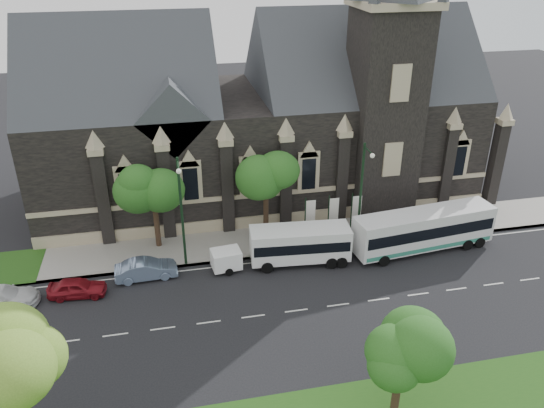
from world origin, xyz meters
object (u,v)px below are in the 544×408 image
object	(u,v)px
street_lamp_mid	(181,208)
box_trailer	(226,259)
car_far_white	(2,296)
street_lamp_near	(362,191)
tree_walk_right	(268,172)
sedan	(146,269)
tour_coach	(424,229)
tree_park_east	(405,343)
tree_walk_left	(155,182)
banner_flag_left	(309,215)
banner_flag_right	(355,210)
car_far_red	(77,288)
banner_flag_center	(332,213)
tree_park_near	(20,360)
shuttle_bus	(300,243)

from	to	relation	value
street_lamp_mid	box_trailer	distance (m)	5.25
car_far_white	street_lamp_near	bearing A→B (deg)	-79.94
tree_walk_right	sedan	bearing A→B (deg)	-155.89
tree_walk_right	tour_coach	size ratio (longest dim) A/B	0.65
tour_coach	car_far_white	size ratio (longest dim) A/B	2.42
tree_park_east	tour_coach	xyz separation A→B (m)	(8.80, 14.98, -2.75)
tree_walk_right	tree_walk_left	bearing A→B (deg)	-179.94
street_lamp_near	banner_flag_left	distance (m)	4.99
tree_park_east	tour_coach	world-z (taller)	tree_park_east
tree_park_east	banner_flag_right	xyz separation A→B (m)	(4.11, 18.32, -2.24)
box_trailer	tree_park_east	bearing A→B (deg)	-71.07
tree_walk_right	car_far_red	size ratio (longest dim) A/B	1.94
tree_walk_right	banner_flag_right	distance (m)	8.05
street_lamp_mid	banner_flag_right	bearing A→B (deg)	7.60
tree_walk_left	box_trailer	world-z (taller)	tree_walk_left
banner_flag_left	car_far_white	distance (m)	23.46
banner_flag_center	sedan	world-z (taller)	banner_flag_center
tree_park_east	sedan	distance (m)	20.68
tree_walk_right	car_far_white	distance (m)	21.42
street_lamp_mid	sedan	xyz separation A→B (m)	(-2.99, -0.95, -4.36)
box_trailer	street_lamp_mid	bearing A→B (deg)	153.24
tour_coach	banner_flag_center	bearing A→B (deg)	147.16
tree_park_near	car_far_white	bearing A→B (deg)	110.07
sedan	car_far_white	world-z (taller)	sedan
tree_park_near	tree_park_east	bearing A→B (deg)	-1.77
tree_park_near	car_far_white	distance (m)	15.56
street_lamp_mid	banner_flag_center	world-z (taller)	street_lamp_mid
banner_flag_right	sedan	size ratio (longest dim) A/B	0.88
banner_flag_left	tour_coach	bearing A→B (deg)	-21.04
tree_walk_left	banner_flag_center	size ratio (longest dim) A/B	1.91
car_far_red	box_trailer	bearing A→B (deg)	-78.80
tree_walk_left	street_lamp_near	world-z (taller)	street_lamp_near
box_trailer	car_far_white	bearing A→B (deg)	177.93
box_trailer	car_far_white	world-z (taller)	box_trailer
car_far_red	tour_coach	bearing A→B (deg)	-82.92
street_lamp_mid	banner_flag_center	distance (m)	12.73
tree_park_east	banner_flag_center	size ratio (longest dim) A/B	1.57
banner_flag_left	tour_coach	xyz separation A→B (m)	(8.69, -3.34, -0.52)
tree_park_east	shuttle_bus	bearing A→B (deg)	95.24
tree_walk_left	banner_flag_center	bearing A→B (deg)	-6.89
banner_flag_left	banner_flag_center	size ratio (longest dim) A/B	1.00
car_far_red	banner_flag_left	bearing A→B (deg)	-71.72
street_lamp_mid	sedan	bearing A→B (deg)	-162.42
tree_walk_left	car_far_red	distance (m)	9.76
tree_walk_right	box_trailer	world-z (taller)	tree_walk_right
tree_walk_left	tour_coach	bearing A→B (deg)	-13.65
tree_park_near	banner_flag_right	size ratio (longest dim) A/B	2.14
tree_walk_left	shuttle_bus	size ratio (longest dim) A/B	0.97
tree_walk_left	car_far_red	bearing A→B (deg)	-135.73
banner_flag_left	car_far_white	size ratio (longest dim) A/B	0.81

